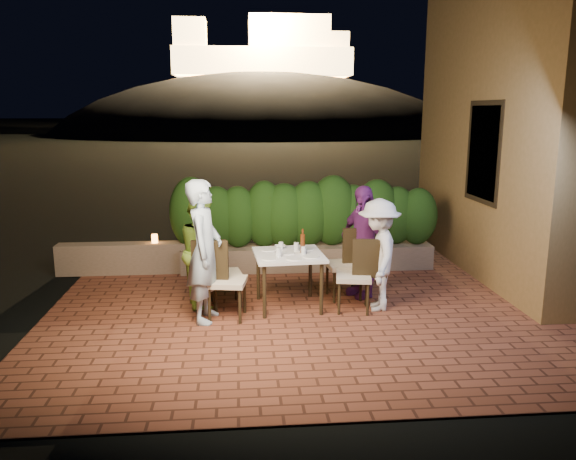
{
  "coord_description": "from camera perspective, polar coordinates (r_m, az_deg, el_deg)",
  "views": [
    {
      "loc": [
        -0.93,
        -6.8,
        2.62
      ],
      "look_at": [
        -0.28,
        0.54,
        1.05
      ],
      "focal_mm": 35.0,
      "sensor_mm": 36.0,
      "label": 1
    }
  ],
  "objects": [
    {
      "name": "building_wall",
      "position": [
        9.9,
        22.59,
        10.43
      ],
      "size": [
        1.6,
        5.0,
        5.0
      ],
      "primitive_type": "cube",
      "color": "olive",
      "rests_on": "ground"
    },
    {
      "name": "plate_ne",
      "position": [
        7.34,
        2.38,
        -2.71
      ],
      "size": [
        0.22,
        0.22,
        0.01
      ],
      "primitive_type": "cylinder",
      "color": "white",
      "rests_on": "dining_table"
    },
    {
      "name": "hedge",
      "position": [
        9.33,
        2.02,
        1.7
      ],
      "size": [
        4.0,
        0.7,
        1.1
      ],
      "primitive_type": null,
      "color": "#1A3B10",
      "rests_on": "planter"
    },
    {
      "name": "planter",
      "position": [
        9.49,
        1.98,
        -2.76
      ],
      "size": [
        4.2,
        0.55,
        0.4
      ],
      "primitive_type": "cube",
      "color": "#7A644E",
      "rests_on": "ground"
    },
    {
      "name": "plate_nw",
      "position": [
        7.23,
        -1.87,
        -2.92
      ],
      "size": [
        0.2,
        0.2,
        0.01
      ],
      "primitive_type": "cylinder",
      "color": "white",
      "rests_on": "dining_table"
    },
    {
      "name": "hill",
      "position": [
        67.2,
        -2.53,
        6.36
      ],
      "size": [
        52.0,
        40.0,
        22.0
      ],
      "primitive_type": "ellipsoid",
      "color": "black",
      "rests_on": "ground"
    },
    {
      "name": "parapet",
      "position": [
        9.59,
        -16.12,
        -2.77
      ],
      "size": [
        2.2,
        0.3,
        0.5
      ],
      "primitive_type": "cube",
      "color": "#7A644E",
      "rests_on": "ground"
    },
    {
      "name": "chair_right_front",
      "position": [
        7.5,
        6.68,
        -4.57
      ],
      "size": [
        0.53,
        0.53,
        0.98
      ],
      "primitive_type": null,
      "rotation": [
        0.0,
        0.0,
        2.96
      ],
      "color": "black",
      "rests_on": "ground"
    },
    {
      "name": "window_pane",
      "position": [
        9.13,
        19.4,
        7.46
      ],
      "size": [
        0.08,
        1.0,
        1.4
      ],
      "primitive_type": "cube",
      "color": "black",
      "rests_on": "building_wall"
    },
    {
      "name": "glass_ne",
      "position": [
        7.45,
        1.58,
        -2.09
      ],
      "size": [
        0.06,
        0.06,
        0.11
      ],
      "primitive_type": "cylinder",
      "color": "silver",
      "rests_on": "dining_table"
    },
    {
      "name": "window_frame",
      "position": [
        9.13,
        19.34,
        7.46
      ],
      "size": [
        0.06,
        1.15,
        1.55
      ],
      "primitive_type": "cube",
      "color": "black",
      "rests_on": "building_wall"
    },
    {
      "name": "beer_bottle",
      "position": [
        7.51,
        1.5,
        -1.11
      ],
      "size": [
        0.06,
        0.06,
        0.33
      ],
      "primitive_type": null,
      "color": "#4F230D",
      "rests_on": "dining_table"
    },
    {
      "name": "diner_white",
      "position": [
        7.54,
        9.17,
        -2.51
      ],
      "size": [
        0.69,
        1.04,
        1.5
      ],
      "primitive_type": "imported",
      "rotation": [
        0.0,
        0.0,
        -1.71
      ],
      "color": "silver",
      "rests_on": "ground"
    },
    {
      "name": "diner_purple",
      "position": [
        8.04,
        7.58,
        -1.15
      ],
      "size": [
        0.75,
        1.02,
        1.6
      ],
      "primitive_type": "imported",
      "rotation": [
        0.0,
        0.0,
        -1.13
      ],
      "color": "#66246E",
      "rests_on": "ground"
    },
    {
      "name": "dining_table",
      "position": [
        7.61,
        0.07,
        -5.13
      ],
      "size": [
        0.96,
        0.96,
        0.75
      ],
      "primitive_type": null,
      "rotation": [
        0.0,
        0.0,
        0.07
      ],
      "color": "white",
      "rests_on": "ground"
    },
    {
      "name": "chair_right_back",
      "position": [
        7.99,
        5.72,
        -3.39
      ],
      "size": [
        0.52,
        0.52,
        1.01
      ],
      "primitive_type": null,
      "rotation": [
        0.0,
        0.0,
        3.25
      ],
      "color": "black",
      "rests_on": "ground"
    },
    {
      "name": "ground",
      "position": [
        7.36,
        2.61,
        -9.02
      ],
      "size": [
        400.0,
        400.0,
        0.0
      ],
      "primitive_type": "plane",
      "color": "black",
      "rests_on": "ground"
    },
    {
      "name": "plate_centre",
      "position": [
        7.51,
        -0.08,
        -2.35
      ],
      "size": [
        0.2,
        0.2,
        0.01
      ],
      "primitive_type": "cylinder",
      "color": "white",
      "rests_on": "dining_table"
    },
    {
      "name": "glass_se",
      "position": [
        7.63,
        0.86,
        -1.71
      ],
      "size": [
        0.07,
        0.07,
        0.12
      ],
      "primitive_type": "cylinder",
      "color": "silver",
      "rests_on": "dining_table"
    },
    {
      "name": "diner_blue",
      "position": [
        7.09,
        -8.48,
        -2.14
      ],
      "size": [
        0.53,
        0.72,
        1.81
      ],
      "primitive_type": "imported",
      "rotation": [
        0.0,
        0.0,
        1.41
      ],
      "color": "#A0B9CE",
      "rests_on": "ground"
    },
    {
      "name": "plate_se",
      "position": [
        7.75,
        1.83,
        -1.91
      ],
      "size": [
        0.23,
        0.23,
        0.01
      ],
      "primitive_type": "cylinder",
      "color": "white",
      "rests_on": "dining_table"
    },
    {
      "name": "chair_left_back",
      "position": [
        7.72,
        -6.41,
        -4.31
      ],
      "size": [
        0.49,
        0.49,
        0.92
      ],
      "primitive_type": null,
      "rotation": [
        0.0,
        0.0,
        0.17
      ],
      "color": "black",
      "rests_on": "ground"
    },
    {
      "name": "chair_left_front",
      "position": [
        7.22,
        -6.22,
        -5.06
      ],
      "size": [
        0.54,
        0.54,
        1.02
      ],
      "primitive_type": null,
      "rotation": [
        0.0,
        0.0,
        -0.17
      ],
      "color": "black",
      "rests_on": "ground"
    },
    {
      "name": "parapet_lamp",
      "position": [
        9.44,
        -13.4,
        -0.86
      ],
      "size": [
        0.1,
        0.1,
        0.14
      ],
      "primitive_type": "cylinder",
      "color": "orange",
      "rests_on": "parapet"
    },
    {
      "name": "bowl",
      "position": [
        7.8,
        -0.79,
        -1.71
      ],
      "size": [
        0.18,
        0.18,
        0.04
      ],
      "primitive_type": "imported",
      "rotation": [
        0.0,
        0.0,
        0.14
      ],
      "color": "white",
      "rests_on": "dining_table"
    },
    {
      "name": "glass_nw",
      "position": [
        7.33,
        -0.98,
        -2.27
      ],
      "size": [
        0.07,
        0.07,
        0.12
      ],
      "primitive_type": "cylinder",
      "color": "silver",
      "rests_on": "dining_table"
    },
    {
      "name": "fortress",
      "position": [
        67.33,
        -2.65,
        18.74
      ],
      "size": [
        26.0,
        8.0,
        8.0
      ],
      "primitive_type": null,
      "color": "#FFCC7A",
      "rests_on": "hill"
    },
    {
      "name": "terrace_floor",
      "position": [
        7.84,
        2.12,
        -8.09
      ],
      "size": [
        7.0,
        6.0,
        0.15
      ],
      "primitive_type": "cube",
      "color": "brown",
      "rests_on": "ground"
    },
    {
      "name": "glass_sw",
      "position": [
        7.69,
        -0.73,
        -1.63
      ],
      "size": [
        0.06,
        0.06,
        0.11
      ],
      "primitive_type": "cylinder",
      "color": "silver",
      "rests_on": "dining_table"
    },
    {
      "name": "plate_front",
      "position": [
        7.23,
        0.61,
        -2.93
      ],
      "size": [
        0.21,
        0.21,
        0.01
      ],
      "primitive_type": "cylinder",
      "color": "white",
      "rests_on": "dining_table"
    },
    {
      "name": "plate_sw",
      "position": [
        7.7,
        -2.07,
        -1.99
      ],
      "size": [
        0.22,
        0.22,
        0.01
      ],
      "primitive_type": "cylinder",
      "color": "white",
      "rests_on": "dining_table"
    },
    {
      "name": "diner_green",
      "position": [
        7.72,
        -8.73,
        -2.14
      ],
      "size": [
        0.7,
        0.83,
        1.5
      ],
      "primitive_type": "imported",
      "rotation": [
        0.0,
        0.0,
        1.77
      ],
      "color": "#9ACE40",
      "rests_on": "ground"
    }
  ]
}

